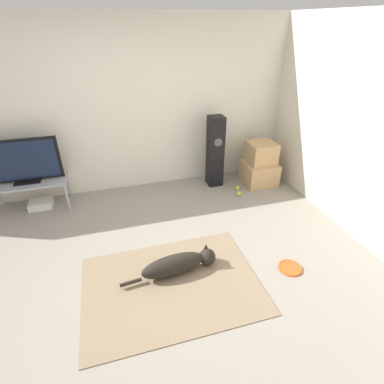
% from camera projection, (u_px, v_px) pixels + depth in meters
% --- Properties ---
extents(ground_plane, '(12.00, 12.00, 0.00)m').
position_uv_depth(ground_plane, '(154.00, 271.00, 3.32)').
color(ground_plane, gray).
extents(wall_back, '(8.00, 0.06, 2.55)m').
position_uv_depth(wall_back, '(124.00, 109.00, 4.43)').
color(wall_back, silver).
rests_on(wall_back, ground_plane).
extents(wall_right, '(0.06, 8.00, 2.55)m').
position_uv_depth(wall_right, '(378.00, 139.00, 3.32)').
color(wall_right, silver).
rests_on(wall_right, ground_plane).
extents(area_rug, '(1.82, 1.32, 0.01)m').
position_uv_depth(area_rug, '(172.00, 284.00, 3.15)').
color(area_rug, '#847056').
rests_on(area_rug, ground_plane).
extents(dog, '(1.08, 0.28, 0.24)m').
position_uv_depth(dog, '(179.00, 264.00, 3.24)').
color(dog, black).
rests_on(dog, area_rug).
extents(frisbee, '(0.26, 0.26, 0.03)m').
position_uv_depth(frisbee, '(290.00, 268.00, 3.35)').
color(frisbee, '#DB511E').
rests_on(frisbee, ground_plane).
extents(cardboard_box_lower, '(0.52, 0.50, 0.37)m').
position_uv_depth(cardboard_box_lower, '(259.00, 173.00, 5.04)').
color(cardboard_box_lower, tan).
rests_on(cardboard_box_lower, ground_plane).
extents(cardboard_box_upper, '(0.43, 0.41, 0.34)m').
position_uv_depth(cardboard_box_upper, '(261.00, 153.00, 4.89)').
color(cardboard_box_upper, tan).
rests_on(cardboard_box_upper, cardboard_box_lower).
extents(floor_speaker, '(0.24, 0.24, 1.16)m').
position_uv_depth(floor_speaker, '(215.00, 152.00, 4.82)').
color(floor_speaker, black).
rests_on(floor_speaker, ground_plane).
extents(tv_stand, '(1.03, 0.46, 0.43)m').
position_uv_depth(tv_stand, '(29.00, 185.00, 4.27)').
color(tv_stand, '#A8A8AD').
rests_on(tv_stand, ground_plane).
extents(tv, '(0.98, 0.20, 0.63)m').
position_uv_depth(tv, '(22.00, 162.00, 4.09)').
color(tv, black).
rests_on(tv, tv_stand).
extents(tennis_ball_by_boxes, '(0.07, 0.07, 0.07)m').
position_uv_depth(tennis_ball_by_boxes, '(238.00, 188.00, 4.91)').
color(tennis_ball_by_boxes, '#C6E033').
rests_on(tennis_ball_by_boxes, ground_plane).
extents(tennis_ball_near_speaker, '(0.07, 0.07, 0.07)m').
position_uv_depth(tennis_ball_near_speaker, '(239.00, 194.00, 4.75)').
color(tennis_ball_near_speaker, '#C6E033').
rests_on(tennis_ball_near_speaker, ground_plane).
extents(game_console, '(0.32, 0.27, 0.10)m').
position_uv_depth(game_console, '(41.00, 204.00, 4.45)').
color(game_console, white).
rests_on(game_console, ground_plane).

